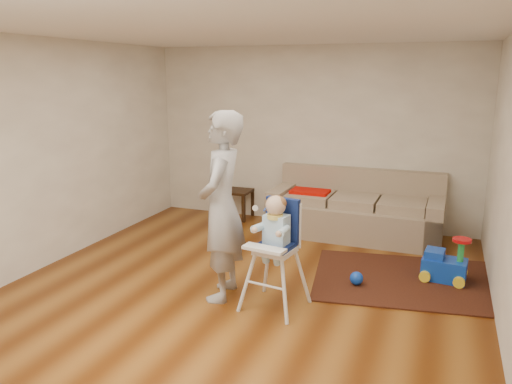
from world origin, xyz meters
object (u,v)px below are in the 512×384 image
(toy_ball, at_px, (357,278))
(high_chair, at_px, (275,254))
(sofa, at_px, (355,204))
(ride_on_toy, at_px, (445,258))
(adult, at_px, (222,207))
(side_table, at_px, (237,204))

(toy_ball, xyz_separation_m, high_chair, (-0.68, -0.79, 0.47))
(sofa, xyz_separation_m, high_chair, (-0.33, -2.56, 0.09))
(ride_on_toy, xyz_separation_m, toy_ball, (-0.89, -0.49, -0.18))
(toy_ball, distance_m, adult, 1.72)
(side_table, relative_size, adult, 0.24)
(high_chair, bearing_deg, sofa, 91.04)
(side_table, height_order, adult, adult)
(adult, bearing_deg, side_table, -169.85)
(sofa, xyz_separation_m, ride_on_toy, (1.24, -1.27, -0.19))
(side_table, relative_size, high_chair, 0.40)
(side_table, bearing_deg, toy_ball, -41.35)
(ride_on_toy, distance_m, adult, 2.59)
(toy_ball, distance_m, high_chair, 1.14)
(high_chair, xyz_separation_m, adult, (-0.59, 0.05, 0.41))
(ride_on_toy, bearing_deg, high_chair, -134.40)
(toy_ball, height_order, high_chair, high_chair)
(sofa, bearing_deg, ride_on_toy, -44.69)
(toy_ball, bearing_deg, side_table, 138.65)
(sofa, xyz_separation_m, adult, (-0.93, -2.51, 0.51))
(adult, bearing_deg, ride_on_toy, 109.68)
(ride_on_toy, xyz_separation_m, high_chair, (-1.57, -1.29, 0.28))
(side_table, relative_size, ride_on_toy, 0.90)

